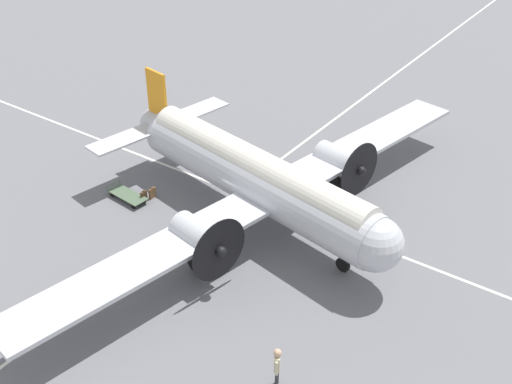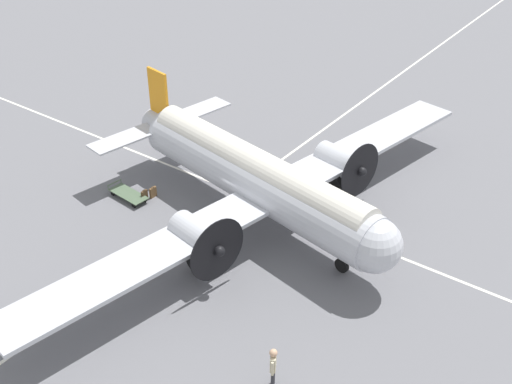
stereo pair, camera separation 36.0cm
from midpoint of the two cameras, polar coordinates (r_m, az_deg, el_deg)
name	(u,v)px [view 2 (the right image)]	position (r m, az deg, el deg)	size (l,w,h in m)	color
ground_plane	(256,219)	(32.25, 0.32, -2.44)	(300.00, 300.00, 0.00)	slate
apron_line_eastwest	(220,204)	(33.41, -2.90, -1.10)	(120.00, 0.16, 0.01)	silver
apron_line_northsouth	(272,206)	(33.23, 1.77, -1.28)	(0.16, 120.00, 0.01)	silver
airliner_main	(262,180)	(30.63, 0.87, 1.03)	(27.65, 17.11, 5.68)	silver
crew_foreground	(273,364)	(23.58, 1.99, -15.05)	(0.56, 0.38, 1.83)	#2D2D33
suitcase_near_door	(145,195)	(34.04, -9.58, -0.29)	(0.38, 0.13, 0.61)	#47331E
suitcase_upright_spare	(153,192)	(34.21, -8.84, -0.02)	(0.43, 0.13, 0.61)	brown
baggage_cart	(128,194)	(34.31, -11.01, -0.19)	(1.13, 2.37, 0.56)	#4C6047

